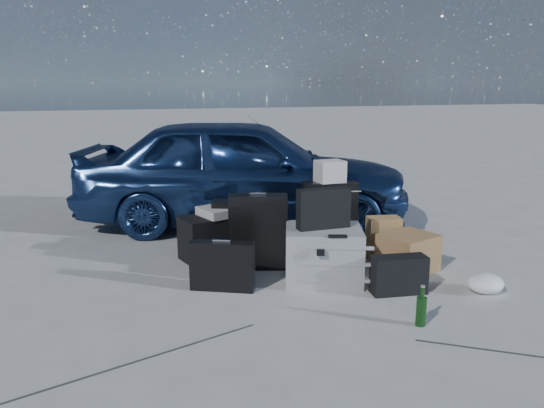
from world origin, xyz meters
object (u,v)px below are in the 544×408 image
(pelican_case, at_px, (323,254))
(cardboard_box, at_px, (408,253))
(suitcase_right, at_px, (329,214))
(suitcase_left, at_px, (258,232))
(green_bottle, at_px, (421,306))
(briefcase, at_px, (222,266))
(duffel_bag, at_px, (225,235))
(car, at_px, (244,171))

(pelican_case, relative_size, cardboard_box, 1.42)
(pelican_case, distance_m, suitcase_right, 0.97)
(cardboard_box, bearing_deg, suitcase_left, 158.71)
(suitcase_left, height_order, green_bottle, suitcase_left)
(briefcase, distance_m, cardboard_box, 1.59)
(suitcase_right, bearing_deg, suitcase_left, -142.88)
(cardboard_box, height_order, green_bottle, cardboard_box)
(cardboard_box, distance_m, green_bottle, 1.06)
(suitcase_left, distance_m, green_bottle, 1.58)
(briefcase, height_order, suitcase_left, suitcase_left)
(pelican_case, height_order, suitcase_left, suitcase_left)
(pelican_case, xyz_separation_m, suitcase_right, (0.43, 0.86, 0.10))
(pelican_case, distance_m, duffel_bag, 1.05)
(suitcase_left, xyz_separation_m, duffel_bag, (-0.20, 0.40, -0.12))
(car, xyz_separation_m, pelican_case, (0.15, -1.89, -0.39))
(suitcase_right, distance_m, cardboard_box, 0.95)
(briefcase, bearing_deg, cardboard_box, 23.72)
(briefcase, distance_m, duffel_bag, 0.83)
(car, distance_m, suitcase_left, 1.49)
(car, height_order, green_bottle, car)
(suitcase_left, bearing_deg, duffel_bag, 134.38)
(car, relative_size, green_bottle, 13.38)
(pelican_case, xyz_separation_m, cardboard_box, (0.77, -0.01, -0.06))
(pelican_case, height_order, duffel_bag, pelican_case)
(cardboard_box, bearing_deg, pelican_case, 179.18)
(briefcase, xyz_separation_m, green_bottle, (1.10, -1.00, -0.06))
(suitcase_right, bearing_deg, green_bottle, -83.43)
(duffel_bag, bearing_deg, suitcase_left, -78.02)
(pelican_case, height_order, briefcase, pelican_case)
(cardboard_box, bearing_deg, briefcase, 178.00)
(briefcase, bearing_deg, pelican_case, 22.60)
(suitcase_left, bearing_deg, briefcase, -117.91)
(green_bottle, bearing_deg, suitcase_right, 85.52)
(briefcase, height_order, suitcase_right, suitcase_right)
(duffel_bag, bearing_deg, cardboard_box, -47.03)
(car, xyz_separation_m, suitcase_right, (0.58, -1.02, -0.30))
(suitcase_right, bearing_deg, duffel_bag, -168.09)
(green_bottle, bearing_deg, suitcase_left, 116.39)
(green_bottle, bearing_deg, cardboard_box, 62.75)
(suitcase_left, bearing_deg, car, 96.89)
(car, height_order, suitcase_left, car)
(briefcase, bearing_deg, suitcase_right, 58.98)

